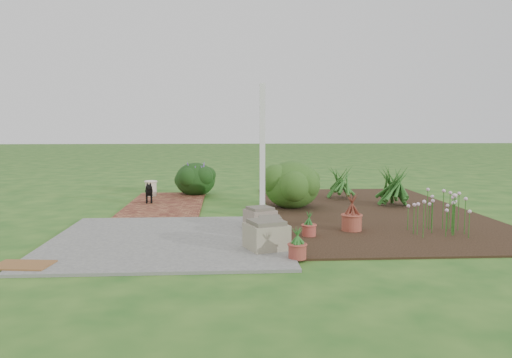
{
  "coord_description": "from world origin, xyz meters",
  "views": [
    {
      "loc": [
        -0.39,
        -9.18,
        1.72
      ],
      "look_at": [
        0.2,
        0.4,
        0.7
      ],
      "focal_mm": 35.0,
      "sensor_mm": 36.0,
      "label": 1
    }
  ],
  "objects": [
    {
      "name": "terracotta_pot_small_right",
      "position": [
        0.52,
        -2.98,
        0.13
      ],
      "size": [
        0.3,
        0.3,
        0.19
      ],
      "primitive_type": "cylinder",
      "rotation": [
        0.0,
        0.0,
        -0.42
      ],
      "color": "#983D33",
      "rests_on": "garden_bed"
    },
    {
      "name": "evergreen_shrub",
      "position": [
        0.99,
        1.09,
        0.53
      ],
      "size": [
        1.5,
        1.5,
        0.99
      ],
      "primitive_type": "ellipsoid",
      "rotation": [
        0.0,
        0.0,
        0.36
      ],
      "color": "#103A11",
      "rests_on": "garden_bed"
    },
    {
      "name": "ground",
      "position": [
        0.0,
        0.0,
        0.0
      ],
      "size": [
        80.0,
        80.0,
        0.0
      ],
      "primitive_type": "plane",
      "color": "#22581B",
      "rests_on": "ground"
    },
    {
      "name": "coir_doormat",
      "position": [
        -2.84,
        -3.13,
        0.05
      ],
      "size": [
        0.71,
        0.5,
        0.02
      ],
      "primitive_type": "cube",
      "rotation": [
        0.0,
        0.0,
        -0.12
      ],
      "color": "brown",
      "rests_on": "concrete_patio"
    },
    {
      "name": "stone_trough_mid",
      "position": [
        0.18,
        -0.98,
        0.18
      ],
      "size": [
        0.57,
        0.57,
        0.29
      ],
      "primitive_type": "cube",
      "rotation": [
        0.0,
        0.0,
        0.41
      ],
      "color": "#746457",
      "rests_on": "concrete_patio"
    },
    {
      "name": "agapanthus_clump_front",
      "position": [
        2.31,
        2.36,
        0.48
      ],
      "size": [
        1.12,
        1.12,
        0.9
      ],
      "primitive_type": null,
      "rotation": [
        0.0,
        0.0,
        0.11
      ],
      "color": "#1E4212",
      "rests_on": "garden_bed"
    },
    {
      "name": "terracotta_pot_bronze",
      "position": [
        1.65,
        -1.31,
        0.16
      ],
      "size": [
        0.33,
        0.33,
        0.26
      ],
      "primitive_type": "cylinder",
      "rotation": [
        0.0,
        0.0,
        0.01
      ],
      "color": "#9A4634",
      "rests_on": "garden_bed"
    },
    {
      "name": "stone_trough_near",
      "position": [
        0.16,
        -2.46,
        0.21
      ],
      "size": [
        0.65,
        0.65,
        0.34
      ],
      "primitive_type": "cube",
      "rotation": [
        0.0,
        0.0,
        0.34
      ],
      "color": "gray",
      "rests_on": "concrete_patio"
    },
    {
      "name": "brick_path",
      "position": [
        -1.7,
        1.75,
        0.02
      ],
      "size": [
        1.6,
        3.5,
        0.04
      ],
      "primitive_type": "cube",
      "color": "brown",
      "rests_on": "ground"
    },
    {
      "name": "agapanthus_clump_back",
      "position": [
        3.19,
        1.18,
        0.53
      ],
      "size": [
        1.46,
        1.46,
        0.99
      ],
      "primitive_type": null,
      "rotation": [
        0.0,
        0.0,
        -0.42
      ],
      "color": "#0E3815",
      "rests_on": "garden_bed"
    },
    {
      "name": "cream_ceramic_urn",
      "position": [
        -2.19,
        2.89,
        0.22
      ],
      "size": [
        0.35,
        0.35,
        0.36
      ],
      "primitive_type": "cylinder",
      "rotation": [
        0.0,
        0.0,
        0.36
      ],
      "color": "beige",
      "rests_on": "brick_path"
    },
    {
      "name": "black_dog",
      "position": [
        -2.07,
        1.8,
        0.3
      ],
      "size": [
        0.2,
        0.5,
        0.43
      ],
      "rotation": [
        0.0,
        0.0,
        0.16
      ],
      "color": "black",
      "rests_on": "brick_path"
    },
    {
      "name": "concrete_patio",
      "position": [
        -1.25,
        -1.75,
        0.02
      ],
      "size": [
        3.5,
        3.5,
        0.04
      ],
      "primitive_type": "cube",
      "color": "#5D5D5B",
      "rests_on": "ground"
    },
    {
      "name": "stone_trough_far",
      "position": [
        0.28,
        -1.68,
        0.17
      ],
      "size": [
        0.39,
        0.39,
        0.26
      ],
      "primitive_type": "cube",
      "rotation": [
        0.0,
        0.0,
        -0.0
      ],
      "color": "gray",
      "rests_on": "concrete_patio"
    },
    {
      "name": "purple_flowering_bush",
      "position": [
        -1.14,
        3.23,
        0.42
      ],
      "size": [
        1.22,
        1.22,
        0.84
      ],
      "primitive_type": "ellipsoid",
      "rotation": [
        0.0,
        0.0,
        0.28
      ],
      "color": "black",
      "rests_on": "ground"
    },
    {
      "name": "veranda_post",
      "position": [
        0.3,
        0.1,
        1.25
      ],
      "size": [
        0.1,
        0.1,
        2.5
      ],
      "primitive_type": "cube",
      "color": "white",
      "rests_on": "ground"
    },
    {
      "name": "pink_flower_patch",
      "position": [
        2.99,
        -1.57,
        0.36
      ],
      "size": [
        1.31,
        1.31,
        0.65
      ],
      "primitive_type": null,
      "rotation": [
        0.0,
        0.0,
        0.34
      ],
      "color": "#113D0F",
      "rests_on": "garden_bed"
    },
    {
      "name": "terracotta_pot_small_left",
      "position": [
        0.89,
        -1.67,
        0.12
      ],
      "size": [
        0.22,
        0.22,
        0.18
      ],
      "primitive_type": "cylinder",
      "rotation": [
        0.0,
        0.0,
        0.04
      ],
      "color": "#A64338",
      "rests_on": "garden_bed"
    },
    {
      "name": "garden_bed",
      "position": [
        2.5,
        0.5,
        0.01
      ],
      "size": [
        4.0,
        7.0,
        0.03
      ],
      "primitive_type": "cube",
      "color": "black",
      "rests_on": "ground"
    }
  ]
}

